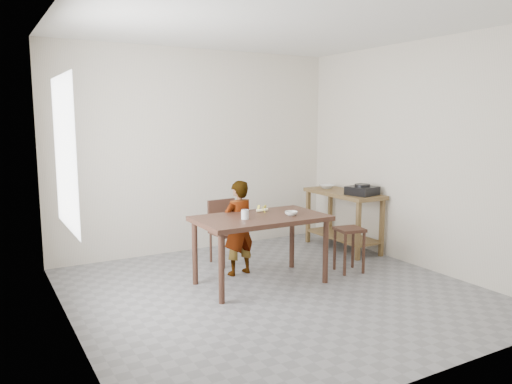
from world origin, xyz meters
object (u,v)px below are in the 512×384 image
stool (349,250)px  dining_table (261,250)px  dining_chair (228,232)px  child (238,228)px  prep_counter (343,220)px

stool → dining_table: bearing=172.7°
dining_chair → stool: size_ratio=1.49×
dining_table → child: (-0.06, 0.41, 0.17)m
child → dining_chair: 0.49m
dining_chair → prep_counter: bearing=-9.5°
dining_table → dining_chair: 0.86m
dining_chair → stool: 1.48m
prep_counter → dining_table: bearing=-157.9°
stool → child: bearing=154.9°
dining_table → dining_chair: size_ratio=1.79×
child → dining_chair: (0.10, 0.45, -0.16)m
prep_counter → child: 1.81m
dining_chair → stool: dining_chair is taller
child → prep_counter: bearing=-179.0°
child → stool: (1.18, -0.55, -0.29)m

